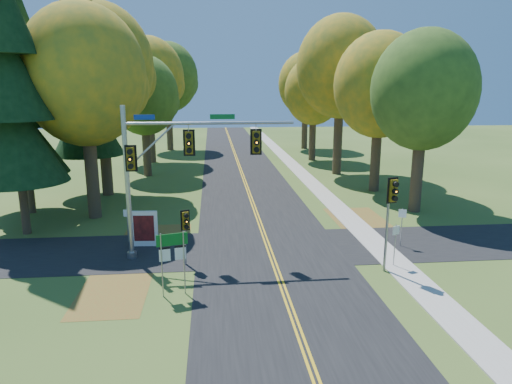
{
  "coord_description": "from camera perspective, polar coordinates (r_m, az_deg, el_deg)",
  "views": [
    {
      "loc": [
        -3.03,
        -22.04,
        8.82
      ],
      "look_at": [
        -0.69,
        2.17,
        3.2
      ],
      "focal_mm": 32.0,
      "sensor_mm": 36.0,
      "label": 1
    }
  ],
  "objects": [
    {
      "name": "tree_w_a",
      "position": [
        32.45,
        -20.55,
        13.39
      ],
      "size": [
        8.0,
        8.0,
        14.15
      ],
      "color": "#38281C",
      "rests_on": "ground"
    },
    {
      "name": "route_sign_cluster",
      "position": [
        19.85,
        -10.4,
        -7.27
      ],
      "size": [
        1.3,
        0.36,
        2.86
      ],
      "rotation": [
        0.0,
        0.0,
        0.24
      ],
      "color": "gray",
      "rests_on": "ground"
    },
    {
      "name": "tree_w_e",
      "position": [
        66.4,
        -10.93,
        13.87
      ],
      "size": [
        8.4,
        8.4,
        14.97
      ],
      "color": "#38281C",
      "rests_on": "ground"
    },
    {
      "name": "reg_sign_w",
      "position": [
        27.32,
        -15.81,
        -3.29
      ],
      "size": [
        0.38,
        0.1,
        2.02
      ],
      "rotation": [
        0.0,
        0.0,
        -0.18
      ],
      "color": "gray",
      "rests_on": "ground"
    },
    {
      "name": "pine_a",
      "position": [
        30.3,
        -28.46,
        12.17
      ],
      "size": [
        5.6,
        5.6,
        19.48
      ],
      "color": "#38281C",
      "rests_on": "ground"
    },
    {
      "name": "centerline_left",
      "position": [
        23.91,
        1.93,
        -8.58
      ],
      "size": [
        0.1,
        160.0,
        0.01
      ],
      "primitive_type": "cube",
      "color": "gold",
      "rests_on": "road_main"
    },
    {
      "name": "pine_c",
      "position": [
        39.33,
        -20.8,
        13.46
      ],
      "size": [
        5.6,
        5.6,
        20.56
      ],
      "color": "#38281C",
      "rests_on": "ground"
    },
    {
      "name": "centerline_right",
      "position": [
        23.93,
        2.41,
        -8.56
      ],
      "size": [
        0.1,
        160.0,
        0.01
      ],
      "primitive_type": "cube",
      "color": "gold",
      "rests_on": "road_main"
    },
    {
      "name": "tree_e_e",
      "position": [
        66.99,
        6.27,
        13.25
      ],
      "size": [
        7.8,
        7.8,
        13.74
      ],
      "color": "#38281C",
      "rests_on": "ground"
    },
    {
      "name": "tree_e_b",
      "position": [
        40.14,
        15.27,
        12.68
      ],
      "size": [
        7.6,
        7.6,
        13.33
      ],
      "color": "#38281C",
      "rests_on": "ground"
    },
    {
      "name": "tree_e_d",
      "position": [
        56.27,
        7.27,
        12.32
      ],
      "size": [
        7.0,
        7.0,
        12.32
      ],
      "color": "#38281C",
      "rests_on": "ground"
    },
    {
      "name": "tree_w_b",
      "position": [
        39.33,
        -18.92,
        14.59
      ],
      "size": [
        8.6,
        8.6,
        15.38
      ],
      "color": "#38281C",
      "rests_on": "ground"
    },
    {
      "name": "ped_signal_pole",
      "position": [
        22.87,
        -8.83,
        -4.04
      ],
      "size": [
        0.44,
        0.53,
        2.92
      ],
      "rotation": [
        0.0,
        0.0,
        0.34
      ],
      "color": "#96989E",
      "rests_on": "ground"
    },
    {
      "name": "east_signal_pole",
      "position": [
        22.32,
        16.54,
        -1.09
      ],
      "size": [
        0.54,
        0.64,
        4.73
      ],
      "rotation": [
        0.0,
        0.0,
        0.22
      ],
      "color": "gray",
      "rests_on": "ground"
    },
    {
      "name": "tree_w_d",
      "position": [
        55.68,
        -13.22,
        13.67
      ],
      "size": [
        8.2,
        8.2,
        14.56
      ],
      "color": "#38281C",
      "rests_on": "ground"
    },
    {
      "name": "tree_w_c",
      "position": [
        46.97,
        -13.77,
        11.58
      ],
      "size": [
        6.8,
        6.8,
        11.91
      ],
      "color": "#38281C",
      "rests_on": "ground"
    },
    {
      "name": "info_kiosk",
      "position": [
        26.51,
        -13.78,
        -4.49
      ],
      "size": [
        1.49,
        0.32,
        2.05
      ],
      "rotation": [
        0.0,
        0.0,
        -0.07
      ],
      "color": "white",
      "rests_on": "ground"
    },
    {
      "name": "traffic_mast",
      "position": [
        23.58,
        -10.77,
        3.73
      ],
      "size": [
        8.76,
        0.78,
        7.95
      ],
      "rotation": [
        0.0,
        0.0,
        0.01
      ],
      "color": "#95989D",
      "rests_on": "ground"
    },
    {
      "name": "leaf_patch_w_far",
      "position": [
        21.45,
        -17.41,
        -11.88
      ],
      "size": [
        3.0,
        5.0,
        0.0
      ],
      "primitive_type": "cube",
      "color": "brown",
      "rests_on": "ground"
    },
    {
      "name": "reg_sign_e_north",
      "position": [
        26.9,
        17.79,
        -3.39
      ],
      "size": [
        0.41,
        0.17,
        2.21
      ],
      "rotation": [
        0.0,
        0.0,
        -0.34
      ],
      "color": "gray",
      "rests_on": "ground"
    },
    {
      "name": "tree_e_c",
      "position": [
        47.55,
        10.6,
        15.02
      ],
      "size": [
        8.8,
        8.8,
        15.79
      ],
      "color": "#38281C",
      "rests_on": "ground"
    },
    {
      "name": "tree_e_a",
      "position": [
        34.1,
        20.27,
        11.75
      ],
      "size": [
        7.2,
        7.2,
        12.73
      ],
      "color": "#38281C",
      "rests_on": "ground"
    },
    {
      "name": "reg_sign_e_south",
      "position": [
        23.78,
        17.04,
        -5.5
      ],
      "size": [
        0.4,
        0.18,
        2.2
      ],
      "rotation": [
        0.0,
        0.0,
        0.37
      ],
      "color": "gray",
      "rests_on": "ground"
    },
    {
      "name": "sidewalk_east",
      "position": [
        25.46,
        16.27,
        -7.73
      ],
      "size": [
        1.6,
        160.0,
        0.06
      ],
      "primitive_type": "cube",
      "color": "#9E998E",
      "rests_on": "ground"
    },
    {
      "name": "road_cross",
      "position": [
        25.78,
        1.57,
        -6.98
      ],
      "size": [
        60.0,
        6.0,
        0.02
      ],
      "primitive_type": "cube",
      "color": "black",
      "rests_on": "ground"
    },
    {
      "name": "leaf_patch_w_near",
      "position": [
        27.71,
        -12.49,
        -5.86
      ],
      "size": [
        4.0,
        6.0,
        0.0
      ],
      "primitive_type": "cube",
      "color": "brown",
      "rests_on": "ground"
    },
    {
      "name": "pine_b",
      "position": [
        35.5,
        -27.45,
        10.52
      ],
      "size": [
        5.6,
        5.6,
        17.31
      ],
      "color": "#38281C",
      "rests_on": "ground"
    },
    {
      "name": "ground",
      "position": [
        23.93,
        2.17,
        -8.62
      ],
      "size": [
        160.0,
        160.0,
        0.0
      ],
      "primitive_type": "plane",
      "color": "#34501C",
      "rests_on": "ground"
    },
    {
      "name": "leaf_patch_e",
      "position": [
        30.99,
        13.25,
        -3.87
      ],
      "size": [
        3.5,
        8.0,
        0.0
      ],
      "primitive_type": "cube",
      "color": "brown",
      "rests_on": "ground"
    },
    {
      "name": "road_main",
      "position": [
        23.93,
        2.17,
        -8.6
      ],
      "size": [
        8.0,
        160.0,
        0.02
      ],
      "primitive_type": "cube",
      "color": "black",
      "rests_on": "ground"
    }
  ]
}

